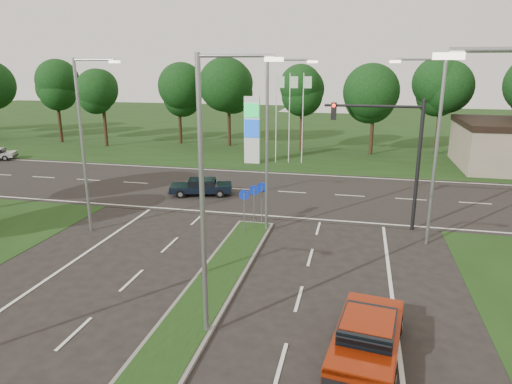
# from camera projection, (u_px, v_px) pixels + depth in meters

# --- Properties ---
(verge_far) EXTENTS (160.00, 50.00, 0.02)m
(verge_far) POSITION_uv_depth(u_px,v_px,m) (318.00, 132.00, 61.43)
(verge_far) COLOR black
(verge_far) RESTS_ON ground
(cross_road) EXTENTS (160.00, 12.00, 0.02)m
(cross_road) POSITION_uv_depth(u_px,v_px,m) (278.00, 192.00, 32.31)
(cross_road) COLOR black
(cross_road) RESTS_ON ground
(median_kerb) EXTENTS (2.00, 26.00, 0.12)m
(median_kerb) POSITION_uv_depth(u_px,v_px,m) (159.00, 366.00, 13.51)
(median_kerb) COLOR slate
(median_kerb) RESTS_ON ground
(streetlight_median_near) EXTENTS (2.53, 0.22, 9.00)m
(streetlight_median_near) POSITION_uv_depth(u_px,v_px,m) (208.00, 187.00, 13.83)
(streetlight_median_near) COLOR gray
(streetlight_median_near) RESTS_ON ground
(streetlight_median_far) EXTENTS (2.53, 0.22, 9.00)m
(streetlight_median_far) POSITION_uv_depth(u_px,v_px,m) (271.00, 138.00, 23.22)
(streetlight_median_far) COLOR gray
(streetlight_median_far) RESTS_ON ground
(streetlight_left_far) EXTENTS (2.53, 0.22, 9.00)m
(streetlight_left_far) POSITION_uv_depth(u_px,v_px,m) (85.00, 137.00, 23.32)
(streetlight_left_far) COLOR gray
(streetlight_left_far) RESTS_ON ground
(streetlight_right_far) EXTENTS (2.53, 0.22, 9.00)m
(streetlight_right_far) POSITION_uv_depth(u_px,v_px,m) (433.00, 143.00, 21.56)
(streetlight_right_far) COLOR gray
(streetlight_right_far) RESTS_ON ground
(traffic_signal) EXTENTS (5.10, 0.42, 7.00)m
(traffic_signal) POSITION_uv_depth(u_px,v_px,m) (394.00, 144.00, 23.89)
(traffic_signal) COLOR black
(traffic_signal) RESTS_ON ground
(median_signs) EXTENTS (1.16, 1.76, 2.38)m
(median_signs) POSITION_uv_depth(u_px,v_px,m) (254.00, 198.00, 24.71)
(median_signs) COLOR gray
(median_signs) RESTS_ON ground
(gas_pylon) EXTENTS (5.80, 1.26, 8.00)m
(gas_pylon) POSITION_uv_depth(u_px,v_px,m) (254.00, 128.00, 40.76)
(gas_pylon) COLOR silver
(gas_pylon) RESTS_ON ground
(treeline_far) EXTENTS (6.00, 6.00, 9.90)m
(treeline_far) POSITION_uv_depth(u_px,v_px,m) (308.00, 84.00, 45.42)
(treeline_far) COLOR black
(treeline_far) RESTS_ON ground
(red_sedan) EXTENTS (2.48, 4.80, 1.26)m
(red_sedan) POSITION_uv_depth(u_px,v_px,m) (367.00, 335.00, 13.98)
(red_sedan) COLOR maroon
(red_sedan) RESTS_ON ground
(navy_sedan) EXTENTS (4.43, 2.69, 1.14)m
(navy_sedan) POSITION_uv_depth(u_px,v_px,m) (201.00, 187.00, 31.26)
(navy_sedan) COLOR black
(navy_sedan) RESTS_ON ground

